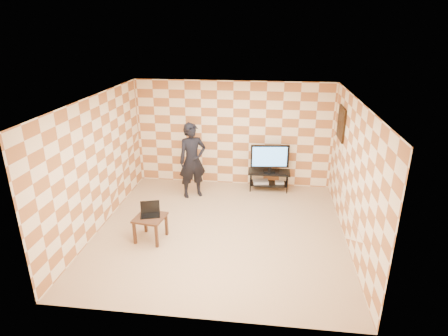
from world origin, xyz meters
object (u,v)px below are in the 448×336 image
Objects in this scene: tv_stand at (269,176)px; person at (192,161)px; side_table at (150,221)px; tv at (270,157)px.

person is at bearing -162.43° from tv_stand.
tv is at bearing 49.64° from side_table.
side_table is 0.34× the size of person.
tv is (-0.00, -0.00, 0.52)m from tv_stand.
side_table is at bearing -129.87° from person.
tv is 3.54m from side_table.
person reaches higher than tv.
side_table is (-2.27, -2.67, -0.47)m from tv.
tv_stand is 1.67× the size of side_table.
tv reaches higher than tv_stand.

